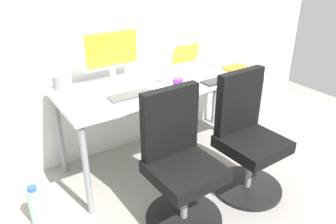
{
  "coord_description": "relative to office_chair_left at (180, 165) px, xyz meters",
  "views": [
    {
      "loc": [
        -1.38,
        -2.16,
        1.7
      ],
      "look_at": [
        0.0,
        -0.05,
        0.49
      ],
      "focal_mm": 35.31,
      "sensor_mm": 36.0,
      "label": 1
    }
  ],
  "objects": [
    {
      "name": "office_chair_left",
      "position": [
        0.0,
        0.0,
        0.0
      ],
      "size": [
        0.54,
        0.54,
        0.94
      ],
      "color": "black",
      "rests_on": "ground"
    },
    {
      "name": "ground_plane",
      "position": [
        0.31,
        0.67,
        -0.42
      ],
      "size": [
        5.28,
        5.28,
        0.0
      ],
      "primitive_type": "plane",
      "color": "gray"
    },
    {
      "name": "notebook",
      "position": [
        1.01,
        0.57,
        0.34
      ],
      "size": [
        0.21,
        0.15,
        0.03
      ],
      "primitive_type": "cube",
      "color": "orange",
      "rests_on": "desk"
    },
    {
      "name": "open_laptop",
      "position": [
        0.68,
        0.81,
        0.39
      ],
      "size": [
        0.31,
        0.28,
        0.22
      ],
      "color": "silver",
      "rests_on": "desk"
    },
    {
      "name": "keyboard_by_monitor",
      "position": [
        -0.07,
        0.53,
        0.34
      ],
      "size": [
        0.34,
        0.12,
        0.02
      ],
      "primitive_type": "cube",
      "color": "#515156",
      "rests_on": "desk"
    },
    {
      "name": "mouse_by_monitor",
      "position": [
        0.28,
        0.7,
        0.35
      ],
      "size": [
        0.06,
        0.1,
        0.03
      ],
      "primitive_type": "ellipsoid",
      "color": "silver",
      "rests_on": "desk"
    },
    {
      "name": "desk",
      "position": [
        0.31,
        0.67,
        0.27
      ],
      "size": [
        1.76,
        0.71,
        0.76
      ],
      "color": "silver",
      "rests_on": "ground"
    },
    {
      "name": "office_chair_right",
      "position": [
        0.62,
        -0.0,
        0.0
      ],
      "size": [
        0.54,
        0.54,
        0.94
      ],
      "color": "black",
      "rests_on": "ground"
    },
    {
      "name": "desktop_monitor",
      "position": [
        -0.05,
        0.88,
        0.58
      ],
      "size": [
        0.48,
        0.18,
        0.43
      ],
      "color": "silver",
      "rests_on": "desk"
    },
    {
      "name": "pen_cup",
      "position": [
        -0.48,
        0.96,
        0.38
      ],
      "size": [
        0.07,
        0.07,
        0.1
      ],
      "primitive_type": "cylinder",
      "color": "slate",
      "rests_on": "desk"
    },
    {
      "name": "keyboard_by_laptop",
      "position": [
        0.69,
        0.41,
        0.34
      ],
      "size": [
        0.34,
        0.12,
        0.02
      ],
      "primitive_type": "cube",
      "color": "#2D2D2D",
      "rests_on": "desk"
    },
    {
      "name": "back_wall",
      "position": [
        0.31,
        1.1,
        0.88
      ],
      "size": [
        4.4,
        0.04,
        2.6
      ],
      "primitive_type": "cube",
      "color": "white",
      "rests_on": "ground"
    },
    {
      "name": "water_bottle_on_floor",
      "position": [
        -0.87,
        0.47,
        -0.28
      ],
      "size": [
        0.09,
        0.09,
        0.31
      ],
      "color": "#A5D8B2",
      "rests_on": "ground"
    },
    {
      "name": "coffee_mug",
      "position": [
        0.29,
        0.44,
        0.38
      ],
      "size": [
        0.08,
        0.08,
        0.09
      ],
      "primitive_type": "cylinder",
      "color": "purple",
      "rests_on": "desk"
    },
    {
      "name": "mouse_by_laptop",
      "position": [
        0.93,
        0.78,
        0.35
      ],
      "size": [
        0.06,
        0.1,
        0.03
      ],
      "primitive_type": "ellipsoid",
      "color": "#B7B7B7",
      "rests_on": "desk"
    }
  ]
}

